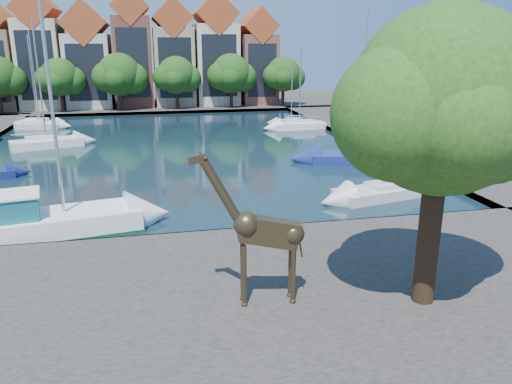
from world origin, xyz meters
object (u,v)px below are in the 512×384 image
plane_tree (446,108)px  sailboat_right_a (384,189)px  motorsailer (33,220)px  giraffe_statue (261,231)px

plane_tree → sailboat_right_a: plane_tree is taller
sailboat_right_a → plane_tree: bearing=-109.8°
plane_tree → motorsailer: (-15.95, 10.94, -6.64)m
giraffe_statue → motorsailer: size_ratio=0.46×
giraffe_statue → motorsailer: 14.06m
giraffe_statue → sailboat_right_a: sailboat_right_a is taller
plane_tree → giraffe_statue: (-6.09, 1.18, -4.37)m
giraffe_statue → sailboat_right_a: size_ratio=0.55×
plane_tree → giraffe_statue: bearing=169.1°
plane_tree → motorsailer: 20.45m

